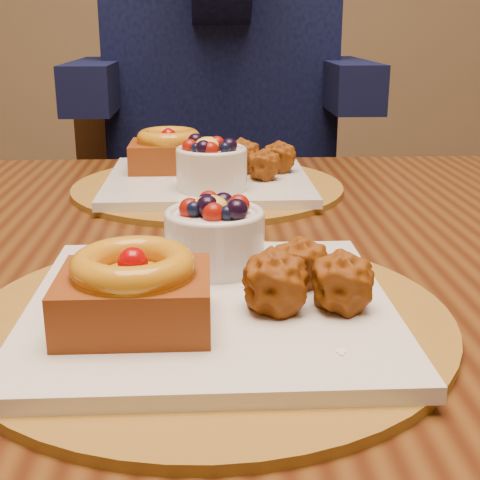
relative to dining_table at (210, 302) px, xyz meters
name	(u,v)px	position (x,y,z in m)	size (l,w,h in m)	color
dining_table	(210,302)	(0.00, 0.00, 0.00)	(1.60, 0.90, 0.76)	#37180A
place_setting_near	(207,292)	(0.00, -0.22, 0.10)	(0.38, 0.38, 0.09)	brown
place_setting_far	(206,173)	(0.00, 0.21, 0.10)	(0.38, 0.38, 0.09)	brown
chair_far	(161,243)	(-0.11, 0.80, -0.19)	(0.45, 0.45, 0.87)	black
diner	(220,9)	(0.03, 0.75, 0.33)	(0.58, 0.54, 0.94)	black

